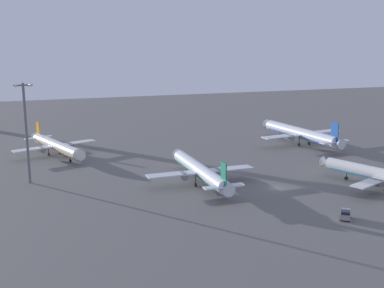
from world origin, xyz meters
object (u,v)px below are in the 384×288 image
Objects in this scene: airplane_far_stand at (200,171)px; maintenance_van at (346,214)px; airplane_terminal_side at (301,134)px; apron_light_central at (26,127)px; airplane_taxiway_distant at (56,146)px; airplane_mid_apron at (384,176)px.

maintenance_van is at bearing -59.73° from airplane_far_stand.
airplane_terminal_side is 97.78m from apron_light_central.
airplane_terminal_side is 9.56× the size of maintenance_van.
airplane_taxiway_distant is (-35.41, 44.94, -0.18)m from airplane_far_stand.
apron_light_central reaches higher than airplane_far_stand.
airplane_far_stand reaches higher than airplane_taxiway_distant.
apron_light_central is (-65.65, 50.07, 14.32)m from maintenance_van.
airplane_far_stand is at bearing 107.66° from airplane_taxiway_distant.
airplane_far_stand is at bearing -154.39° from airplane_terminal_side.
airplane_far_stand is 48.04m from apron_light_central.
airplane_mid_apron is 7.87× the size of maintenance_van.
apron_light_central is at bearing 158.60° from airplane_far_stand.
airplane_taxiway_distant reaches higher than maintenance_van.
apron_light_central reaches higher than maintenance_van.
airplane_terminal_side reaches higher than maintenance_van.
airplane_taxiway_distant is at bearing -17.22° from maintenance_van.
apron_light_central is at bearing -0.27° from maintenance_van.
airplane_mid_apron is at bearing -108.41° from maintenance_van.
airplane_mid_apron is at bearing 120.65° from airplane_taxiway_distant.
airplane_terminal_side is 87.23m from airplane_taxiway_distant.
airplane_mid_apron is 1.29× the size of apron_light_central.
airplane_terminal_side is 75.54m from maintenance_van.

